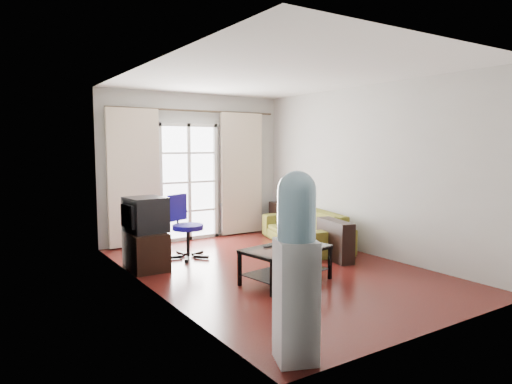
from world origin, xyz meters
TOP-DOWN VIEW (x-y plane):
  - floor at (0.00, 0.00)m, footprint 5.20×5.20m
  - ceiling at (0.00, 0.00)m, footprint 5.20×5.20m
  - wall_back at (0.00, 2.60)m, footprint 3.60×0.02m
  - wall_front at (0.00, -2.60)m, footprint 3.60×0.02m
  - wall_left at (-1.80, 0.00)m, footprint 0.02×5.20m
  - wall_right at (1.80, 0.00)m, footprint 0.02×5.20m
  - french_door at (-0.15, 2.54)m, footprint 1.16×0.06m
  - curtain_rod at (0.00, 2.50)m, footprint 3.30×0.04m
  - curtain_left at (-1.20, 2.48)m, footprint 0.90×0.07m
  - curtain_right at (0.95, 2.48)m, footprint 0.90×0.07m
  - radiator at (0.80, 2.50)m, footprint 0.64×0.12m
  - sofa at (1.34, 0.99)m, footprint 2.48×1.78m
  - coffee_table at (-0.25, -0.58)m, footprint 1.21×0.81m
  - bowl at (-0.17, -0.44)m, footprint 0.26×0.26m
  - book at (-0.29, -0.51)m, footprint 0.31×0.33m
  - remote at (-0.41, -0.45)m, footprint 0.17×0.07m
  - tv_stand at (-1.53, 1.01)m, footprint 0.50×0.73m
  - crt_tv at (-1.53, 1.05)m, footprint 0.59×0.58m
  - task_chair at (-0.78, 1.30)m, footprint 0.89×0.89m
  - water_cooler at (-1.47, -2.35)m, footprint 0.41×0.41m

SIDE VIEW (x-z plane):
  - floor at x=0.00m, z-range 0.00..0.00m
  - tv_stand at x=-1.53m, z-range 0.00..0.53m
  - task_chair at x=-0.78m, z-range -0.20..0.78m
  - coffee_table at x=-0.25m, z-range 0.07..0.52m
  - sofa at x=1.34m, z-range 0.00..0.62m
  - radiator at x=0.80m, z-range 0.01..0.65m
  - remote at x=-0.41m, z-range 0.45..0.47m
  - book at x=-0.29m, z-range 0.45..0.48m
  - bowl at x=-0.17m, z-range 0.45..0.51m
  - crt_tv at x=-1.53m, z-range 0.53..1.02m
  - water_cooler at x=-1.47m, z-range 0.04..1.59m
  - french_door at x=-0.15m, z-range 0.00..2.15m
  - curtain_left at x=-1.20m, z-range 0.02..2.38m
  - curtain_right at x=0.95m, z-range 0.02..2.38m
  - wall_back at x=0.00m, z-range 0.00..2.70m
  - wall_front at x=0.00m, z-range 0.00..2.70m
  - wall_left at x=-1.80m, z-range 0.00..2.70m
  - wall_right at x=1.80m, z-range 0.00..2.70m
  - curtain_rod at x=0.00m, z-range 2.36..2.40m
  - ceiling at x=0.00m, z-range 2.70..2.70m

